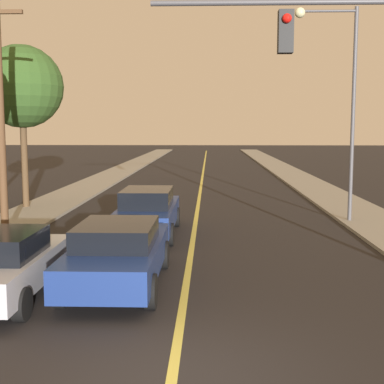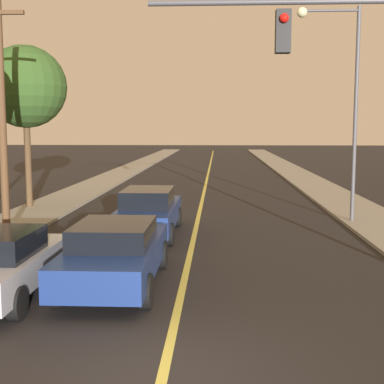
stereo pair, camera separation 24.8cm
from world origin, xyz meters
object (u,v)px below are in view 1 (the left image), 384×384
utility_pole_left (0,111)px  car_near_lane_second (148,211)px  car_near_lane_front (118,253)px  traffic_signal_mast (375,81)px  streetlamp_right (340,85)px  tree_left_far (22,87)px

utility_pole_left → car_near_lane_second: bearing=9.5°
car_near_lane_front → car_near_lane_second: bearing=90.0°
traffic_signal_mast → streetlamp_right: streetlamp_right is taller
car_near_lane_second → utility_pole_left: (-4.39, -0.73, 3.17)m
traffic_signal_mast → tree_left_far: 15.51m
car_near_lane_second → traffic_signal_mast: (5.54, -5.11, 3.67)m
streetlamp_right → tree_left_far: size_ratio=1.11×
car_near_lane_front → tree_left_far: bearing=118.0°
car_near_lane_second → traffic_signal_mast: traffic_signal_mast is taller
car_near_lane_front → traffic_signal_mast: 6.68m
streetlamp_right → utility_pole_left: size_ratio=1.02×
tree_left_far → traffic_signal_mast: bearing=-42.7°
traffic_signal_mast → tree_left_far: tree_left_far is taller
car_near_lane_second → traffic_signal_mast: size_ratio=0.76×
car_near_lane_second → utility_pole_left: size_ratio=0.68×
car_near_lane_second → streetlamp_right: size_ratio=0.66×
streetlamp_right → tree_left_far: 12.77m
traffic_signal_mast → tree_left_far: bearing=137.3°
car_near_lane_front → car_near_lane_second: 5.59m
traffic_signal_mast → utility_pole_left: utility_pole_left is taller
car_near_lane_front → car_near_lane_second: (0.00, 5.59, 0.03)m
car_near_lane_second → streetlamp_right: bearing=20.5°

